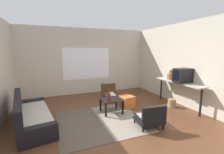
% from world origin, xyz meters
% --- Properties ---
extents(ground_plane, '(7.80, 7.80, 0.00)m').
position_xyz_m(ground_plane, '(0.00, 0.00, 0.00)').
color(ground_plane, '#56331E').
extents(far_wall_with_window, '(5.60, 0.13, 2.70)m').
position_xyz_m(far_wall_with_window, '(0.00, 3.06, 1.35)').
color(far_wall_with_window, beige).
rests_on(far_wall_with_window, ground).
extents(side_wall_right, '(0.12, 6.60, 2.70)m').
position_xyz_m(side_wall_right, '(2.66, 0.30, 1.35)').
color(side_wall_right, beige).
rests_on(side_wall_right, ground).
extents(area_rug, '(2.14, 1.99, 0.01)m').
position_xyz_m(area_rug, '(-0.30, 0.21, 0.01)').
color(area_rug, '#4C4238').
rests_on(area_rug, ground).
extents(couch, '(1.07, 2.16, 0.75)m').
position_xyz_m(couch, '(-1.94, 0.64, 0.23)').
color(couch, black).
rests_on(couch, ground).
extents(coffee_table, '(0.60, 0.56, 0.41)m').
position_xyz_m(coffee_table, '(0.17, 0.64, 0.33)').
color(coffee_table, black).
rests_on(coffee_table, ground).
extents(armchair_by_window, '(0.65, 0.68, 0.56)m').
position_xyz_m(armchair_by_window, '(0.56, 1.85, 0.24)').
color(armchair_by_window, '#472D19').
rests_on(armchair_by_window, ground).
extents(armchair_striped_foreground, '(0.66, 0.61, 0.58)m').
position_xyz_m(armchair_striped_foreground, '(0.68, -0.55, 0.25)').
color(armchair_striped_foreground, black).
rests_on(armchair_striped_foreground, ground).
extents(ottoman_orange, '(0.49, 0.49, 0.36)m').
position_xyz_m(ottoman_orange, '(0.78, 0.88, 0.18)').
color(ottoman_orange, '#D1662D').
rests_on(ottoman_orange, ground).
extents(console_shelf, '(0.37, 1.76, 0.83)m').
position_xyz_m(console_shelf, '(2.34, 0.30, 0.74)').
color(console_shelf, '#B2AD9E').
rests_on(console_shelf, ground).
extents(crt_television, '(0.54, 0.34, 0.44)m').
position_xyz_m(crt_television, '(2.34, 0.16, 1.05)').
color(crt_television, black).
rests_on(crt_television, console_shelf).
extents(clay_vase, '(0.24, 0.24, 0.33)m').
position_xyz_m(clay_vase, '(2.34, 0.68, 0.95)').
color(clay_vase, '#A87047').
rests_on(clay_vase, console_shelf).
extents(glass_bottle, '(0.07, 0.07, 0.27)m').
position_xyz_m(glass_bottle, '(0.04, 0.50, 0.52)').
color(glass_bottle, '#5B2319').
rests_on(glass_bottle, coffee_table).
extents(wicker_basket, '(0.25, 0.25, 0.26)m').
position_xyz_m(wicker_basket, '(2.15, 0.34, 0.13)').
color(wicker_basket, '#9E7A4C').
rests_on(wicker_basket, ground).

